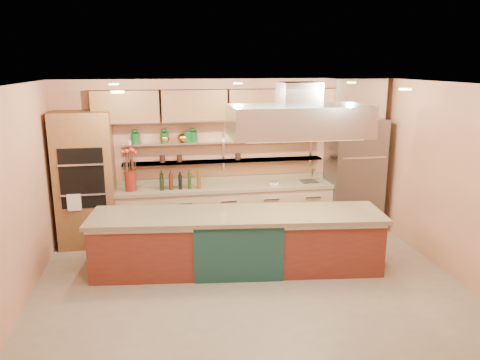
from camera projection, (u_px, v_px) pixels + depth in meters
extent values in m
cube|color=gray|center=(253.00, 290.00, 6.50)|extent=(6.00, 5.00, 0.02)
cube|color=black|center=(254.00, 85.00, 5.83)|extent=(6.00, 5.00, 0.02)
cube|color=tan|center=(226.00, 157.00, 8.55)|extent=(6.00, 0.04, 2.80)
cube|color=tan|center=(316.00, 274.00, 3.78)|extent=(6.00, 0.04, 2.80)
cube|color=tan|center=(11.00, 204.00, 5.66)|extent=(0.04, 5.00, 2.80)
cube|color=tan|center=(459.00, 183.00, 6.67)|extent=(0.04, 5.00, 2.80)
cube|color=brown|center=(85.00, 180.00, 7.90)|extent=(0.95, 0.64, 2.30)
cube|color=slate|center=(354.00, 175.00, 8.69)|extent=(0.95, 0.72, 2.10)
cube|color=tan|center=(226.00, 211.00, 8.48)|extent=(3.84, 0.64, 0.93)
cube|color=silver|center=(224.00, 161.00, 8.43)|extent=(3.60, 0.26, 0.03)
cube|color=silver|center=(224.00, 142.00, 8.35)|extent=(3.60, 0.26, 0.03)
cube|color=brown|center=(227.00, 105.00, 8.15)|extent=(4.60, 0.36, 0.55)
cube|color=silver|center=(298.00, 121.00, 6.79)|extent=(2.00, 1.00, 0.45)
cube|color=#FFE5A5|center=(251.00, 86.00, 6.03)|extent=(4.00, 2.80, 0.02)
cube|color=maroon|center=(237.00, 241.00, 7.07)|extent=(4.34, 1.39, 0.89)
cylinder|color=maroon|center=(130.00, 181.00, 8.00)|extent=(0.25, 0.25, 0.34)
cube|color=black|center=(180.00, 182.00, 8.16)|extent=(0.78, 0.29, 0.24)
cube|color=silver|center=(274.00, 182.00, 8.46)|extent=(0.16, 0.13, 0.08)
cylinder|color=silver|center=(312.00, 175.00, 8.67)|extent=(0.03, 0.03, 0.23)
ellipsoid|color=orange|center=(183.00, 138.00, 8.20)|extent=(0.20, 0.20, 0.16)
cylinder|color=#0E4517|center=(187.00, 137.00, 8.21)|extent=(0.20, 0.20, 0.19)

